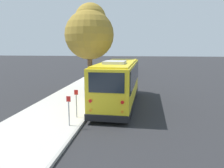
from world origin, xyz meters
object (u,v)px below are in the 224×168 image
at_px(parked_sedan_tan, 122,76).
at_px(parked_sedan_blue, 127,71).
at_px(parked_sedan_navy, 129,67).
at_px(street_tree, 90,32).
at_px(shuttle_bus, 118,81).
at_px(sign_post_near, 69,111).
at_px(sign_post_far, 76,103).

bearing_deg(parked_sedan_tan, parked_sedan_blue, 0.84).
bearing_deg(parked_sedan_navy, parked_sedan_tan, 175.27).
bearing_deg(parked_sedan_blue, street_tree, 165.76).
xyz_separation_m(parked_sedan_blue, parked_sedan_navy, (6.53, -0.03, 0.01)).
distance_m(shuttle_bus, parked_sedan_blue, 17.20).
bearing_deg(sign_post_near, parked_sedan_blue, -4.33).
bearing_deg(parked_sedan_tan, sign_post_far, 176.52).
relative_size(parked_sedan_navy, sign_post_far, 2.62).
bearing_deg(street_tree, sign_post_far, -173.74).
bearing_deg(parked_sedan_navy, street_tree, 169.14).
bearing_deg(parked_sedan_blue, shuttle_bus, 177.24).
bearing_deg(parked_sedan_navy, parked_sedan_blue, 175.92).
bearing_deg(shuttle_bus, sign_post_far, 152.30).
xyz_separation_m(parked_sedan_navy, street_tree, (-20.10, 2.48, 4.83)).
bearing_deg(sign_post_near, parked_sedan_navy, -3.40).
distance_m(street_tree, sign_post_near, 9.62).
relative_size(parked_sedan_tan, sign_post_far, 2.69).
height_order(parked_sedan_navy, sign_post_far, sign_post_far).
bearing_deg(sign_post_near, shuttle_bus, -22.72).
distance_m(shuttle_bus, sign_post_near, 5.36).
distance_m(parked_sedan_blue, sign_post_near, 22.11).
xyz_separation_m(shuttle_bus, street_tree, (3.58, 2.83, 3.70)).
relative_size(shuttle_bus, street_tree, 1.15).
distance_m(shuttle_bus, street_tree, 5.87).
xyz_separation_m(shuttle_bus, sign_post_far, (-3.53, 2.05, -0.76)).
distance_m(parked_sedan_tan, street_tree, 9.13).
xyz_separation_m(shuttle_bus, parked_sedan_blue, (17.15, 0.38, -1.13)).
distance_m(street_tree, sign_post_far, 8.43).
distance_m(shuttle_bus, parked_sedan_tan, 11.05).
relative_size(parked_sedan_blue, sign_post_near, 2.73).
bearing_deg(parked_sedan_tan, parked_sedan_navy, 1.53).
distance_m(shuttle_bus, sign_post_far, 4.15).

